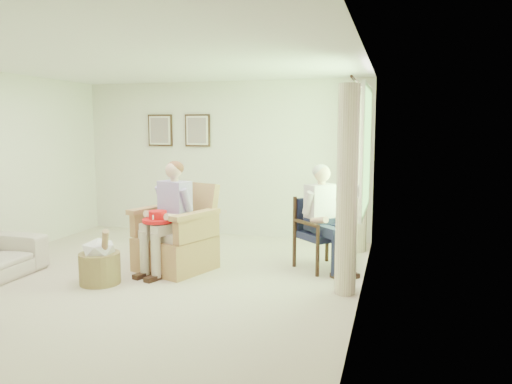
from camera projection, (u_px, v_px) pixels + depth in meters
floor at (148, 280)px, 6.02m from camera, size 5.50×5.50×0.00m
back_wall at (223, 159)px, 8.48m from camera, size 5.00×0.04×2.60m
right_wall at (362, 179)px, 5.18m from camera, size 0.04×5.50×2.60m
ceiling at (142, 60)px, 5.69m from camera, size 5.00×5.50×0.02m
window at (366, 147)px, 6.30m from camera, size 0.13×2.50×1.63m
curtain_left at (347, 191)px, 5.46m from camera, size 0.34×0.34×2.30m
curtain_right at (360, 174)px, 7.33m from camera, size 0.34×0.34×2.30m
framed_print_left at (160, 130)px, 8.69m from camera, size 0.45×0.05×0.55m
framed_print_right at (197, 130)px, 8.50m from camera, size 0.45×0.05×0.55m
wicker_armchair at (177, 242)px, 6.48m from camera, size 0.87×0.86×1.11m
wood_armchair at (324, 230)px, 6.55m from camera, size 0.59×0.56×0.91m
person_wicker at (171, 209)px, 6.28m from camera, size 0.40×0.63×1.39m
person_dark at (322, 211)px, 6.37m from camera, size 0.40×0.63×1.33m
red_hat at (158, 218)px, 6.13m from camera, size 0.38×0.38×0.14m
hatbox at (100, 261)px, 5.87m from camera, size 0.61×0.61×0.70m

